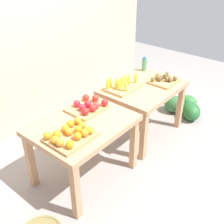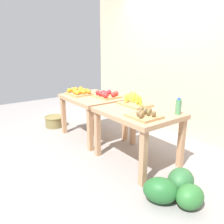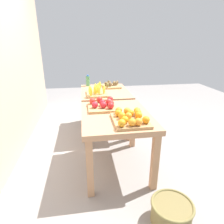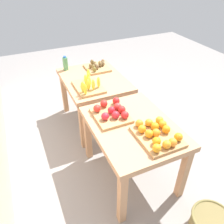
{
  "view_description": "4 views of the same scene",
  "coord_description": "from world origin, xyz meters",
  "px_view_note": "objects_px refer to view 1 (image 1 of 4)",
  "views": [
    {
      "loc": [
        -2.19,
        -1.74,
        2.29
      ],
      "look_at": [
        -0.03,
        0.04,
        0.59
      ],
      "focal_mm": 44.32,
      "sensor_mm": 36.0,
      "label": 1
    },
    {
      "loc": [
        2.56,
        -1.93,
        1.51
      ],
      "look_at": [
        0.02,
        -0.02,
        0.58
      ],
      "focal_mm": 35.31,
      "sensor_mm": 36.0,
      "label": 2
    },
    {
      "loc": [
        -2.63,
        0.36,
        1.53
      ],
      "look_at": [
        -0.05,
        -0.03,
        0.56
      ],
      "focal_mm": 30.66,
      "sensor_mm": 36.0,
      "label": 3
    },
    {
      "loc": [
        -2.07,
        0.91,
        2.12
      ],
      "look_at": [
        -0.05,
        0.0,
        0.55
      ],
      "focal_mm": 36.08,
      "sensor_mm": 36.0,
      "label": 4
    }
  ],
  "objects_px": {
    "orange_bin": "(71,134)",
    "watermelon_pile": "(184,106)",
    "apple_bin": "(88,106)",
    "water_bottle": "(144,64)",
    "display_table_right": "(143,93)",
    "display_table_left": "(83,131)",
    "banana_crate": "(122,85)",
    "kiwi_bin": "(164,80)"
  },
  "relations": [
    {
      "from": "display_table_right",
      "to": "apple_bin",
      "type": "height_order",
      "value": "apple_bin"
    },
    {
      "from": "display_table_right",
      "to": "display_table_left",
      "type": "bearing_deg",
      "value": 180.0
    },
    {
      "from": "orange_bin",
      "to": "watermelon_pile",
      "type": "distance_m",
      "value": 2.31
    },
    {
      "from": "water_bottle",
      "to": "display_table_right",
      "type": "bearing_deg",
      "value": -147.03
    },
    {
      "from": "water_bottle",
      "to": "display_table_left",
      "type": "bearing_deg",
      "value": -170.0
    },
    {
      "from": "banana_crate",
      "to": "watermelon_pile",
      "type": "relative_size",
      "value": 0.62
    },
    {
      "from": "display_table_left",
      "to": "apple_bin",
      "type": "distance_m",
      "value": 0.3
    },
    {
      "from": "apple_bin",
      "to": "orange_bin",
      "type": "bearing_deg",
      "value": -153.96
    },
    {
      "from": "display_table_left",
      "to": "watermelon_pile",
      "type": "distance_m",
      "value": 2.03
    },
    {
      "from": "orange_bin",
      "to": "banana_crate",
      "type": "height_order",
      "value": "banana_crate"
    },
    {
      "from": "orange_bin",
      "to": "display_table_left",
      "type": "bearing_deg",
      "value": 22.73
    },
    {
      "from": "apple_bin",
      "to": "display_table_right",
      "type": "bearing_deg",
      "value": -8.34
    },
    {
      "from": "orange_bin",
      "to": "banana_crate",
      "type": "xyz_separation_m",
      "value": [
        1.13,
        0.26,
        0.0
      ]
    },
    {
      "from": "orange_bin",
      "to": "water_bottle",
      "type": "xyz_separation_m",
      "value": [
        1.8,
        0.38,
        0.05
      ]
    },
    {
      "from": "orange_bin",
      "to": "apple_bin",
      "type": "bearing_deg",
      "value": 26.04
    },
    {
      "from": "water_bottle",
      "to": "apple_bin",
      "type": "bearing_deg",
      "value": -173.85
    },
    {
      "from": "kiwi_bin",
      "to": "banana_crate",
      "type": "bearing_deg",
      "value": 148.64
    },
    {
      "from": "orange_bin",
      "to": "display_table_right",
      "type": "bearing_deg",
      "value": 4.47
    },
    {
      "from": "banana_crate",
      "to": "kiwi_bin",
      "type": "xyz_separation_m",
      "value": [
        0.5,
        -0.3,
        -0.01
      ]
    },
    {
      "from": "display_table_right",
      "to": "kiwi_bin",
      "type": "distance_m",
      "value": 0.33
    },
    {
      "from": "orange_bin",
      "to": "kiwi_bin",
      "type": "relative_size",
      "value": 1.22
    },
    {
      "from": "apple_bin",
      "to": "banana_crate",
      "type": "bearing_deg",
      "value": 2.29
    },
    {
      "from": "display_table_right",
      "to": "banana_crate",
      "type": "xyz_separation_m",
      "value": [
        -0.24,
        0.16,
        0.15
      ]
    },
    {
      "from": "display_table_left",
      "to": "watermelon_pile",
      "type": "xyz_separation_m",
      "value": [
        1.96,
        -0.24,
        -0.49
      ]
    },
    {
      "from": "display_table_right",
      "to": "kiwi_bin",
      "type": "bearing_deg",
      "value": -30.18
    },
    {
      "from": "display_table_left",
      "to": "banana_crate",
      "type": "xyz_separation_m",
      "value": [
        0.88,
        0.16,
        0.15
      ]
    },
    {
      "from": "display_table_right",
      "to": "apple_bin",
      "type": "relative_size",
      "value": 2.52
    },
    {
      "from": "apple_bin",
      "to": "water_bottle",
      "type": "bearing_deg",
      "value": 6.15
    },
    {
      "from": "apple_bin",
      "to": "kiwi_bin",
      "type": "height_order",
      "value": "apple_bin"
    },
    {
      "from": "display_table_right",
      "to": "apple_bin",
      "type": "xyz_separation_m",
      "value": [
        -0.89,
        0.13,
        0.15
      ]
    },
    {
      "from": "watermelon_pile",
      "to": "display_table_right",
      "type": "bearing_deg",
      "value": 163.93
    },
    {
      "from": "orange_bin",
      "to": "watermelon_pile",
      "type": "bearing_deg",
      "value": -3.47
    },
    {
      "from": "display_table_right",
      "to": "orange_bin",
      "type": "distance_m",
      "value": 1.39
    },
    {
      "from": "watermelon_pile",
      "to": "banana_crate",
      "type": "bearing_deg",
      "value": 159.84
    },
    {
      "from": "watermelon_pile",
      "to": "kiwi_bin",
      "type": "bearing_deg",
      "value": 170.93
    },
    {
      "from": "display_table_right",
      "to": "banana_crate",
      "type": "relative_size",
      "value": 2.36
    },
    {
      "from": "banana_crate",
      "to": "kiwi_bin",
      "type": "distance_m",
      "value": 0.59
    },
    {
      "from": "apple_bin",
      "to": "display_table_left",
      "type": "bearing_deg",
      "value": -150.47
    },
    {
      "from": "apple_bin",
      "to": "water_bottle",
      "type": "distance_m",
      "value": 1.32
    },
    {
      "from": "water_bottle",
      "to": "watermelon_pile",
      "type": "height_order",
      "value": "water_bottle"
    },
    {
      "from": "display_table_left",
      "to": "orange_bin",
      "type": "relative_size",
      "value": 2.36
    },
    {
      "from": "banana_crate",
      "to": "display_table_left",
      "type": "bearing_deg",
      "value": -169.88
    }
  ]
}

